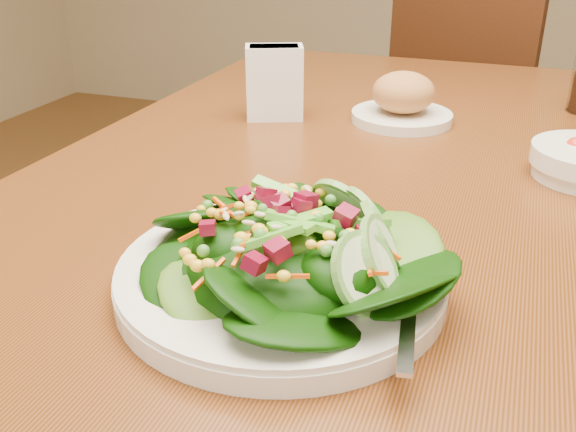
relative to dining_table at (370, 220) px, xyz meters
The scene contains 5 objects.
dining_table is the anchor object (origin of this frame).
chair_far 1.10m from the dining_table, 86.97° to the left, with size 0.55×0.55×0.95m.
salad_plate 0.40m from the dining_table, 88.80° to the right, with size 0.31×0.31×0.09m.
bread_plate 0.23m from the dining_table, 88.62° to the left, with size 0.17×0.17×0.09m.
napkin_holder 0.30m from the dining_table, 147.09° to the left, with size 0.11×0.08×0.12m.
Camera 1 is at (0.18, -0.87, 1.08)m, focal length 40.00 mm.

